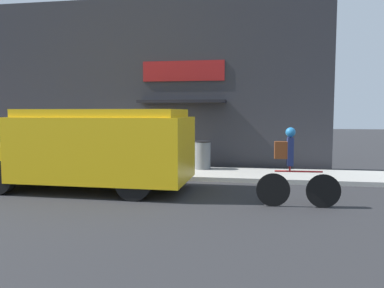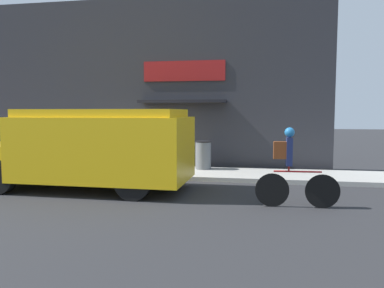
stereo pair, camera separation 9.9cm
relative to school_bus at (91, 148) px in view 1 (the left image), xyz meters
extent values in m
plane|color=#2B2B2D|center=(0.44, 1.58, -1.08)|extent=(70.00, 70.00, 0.00)
cube|color=#ADAAA3|center=(0.44, 2.60, -1.02)|extent=(28.00, 2.05, 0.13)
cube|color=#2D2D33|center=(0.44, 4.01, 1.90)|extent=(12.38, 0.18, 5.96)
cube|color=maroon|center=(1.64, 3.90, 2.32)|extent=(2.85, 0.05, 0.69)
cube|color=black|center=(1.64, 3.60, 1.27)|extent=(2.99, 0.63, 0.10)
cube|color=yellow|center=(0.35, -0.01, 0.00)|extent=(4.32, 2.17, 1.57)
cube|color=yellow|center=(-2.42, 0.04, -0.35)|extent=(1.29, 1.95, 0.86)
cube|color=yellow|center=(0.35, -0.01, 0.88)|extent=(3.97, 2.00, 0.19)
cube|color=red|center=(-0.81, 1.31, 0.08)|extent=(0.03, 0.44, 0.44)
cylinder|color=black|center=(-1.98, 0.92, -0.66)|extent=(0.86, 0.27, 0.85)
cylinder|color=black|center=(1.45, 0.87, -0.66)|extent=(0.86, 0.27, 0.85)
cylinder|color=black|center=(1.42, -0.91, -0.66)|extent=(0.86, 0.27, 0.85)
cylinder|color=black|center=(5.53, -0.89, -0.73)|extent=(0.71, 0.07, 0.71)
cylinder|color=black|center=(4.50, -0.94, -0.73)|extent=(0.71, 0.07, 0.71)
cylinder|color=red|center=(5.01, -0.92, -0.33)|extent=(0.98, 0.08, 0.04)
cylinder|color=red|center=(4.83, -0.93, -0.27)|extent=(0.04, 0.04, 0.12)
cube|color=navy|center=(4.83, -0.93, 0.09)|extent=(0.13, 0.21, 0.59)
sphere|color=#2375B7|center=(4.83, -0.93, 0.49)|extent=(0.21, 0.21, 0.21)
cube|color=brown|center=(4.64, -0.94, 0.12)|extent=(0.27, 0.15, 0.36)
cylinder|color=slate|center=(2.43, 3.13, -0.51)|extent=(0.51, 0.51, 0.88)
cylinder|color=black|center=(2.43, 3.13, -0.05)|extent=(0.52, 0.52, 0.04)
camera|label=1|loc=(4.10, -8.90, 0.92)|focal=35.00mm
camera|label=2|loc=(4.20, -8.88, 0.92)|focal=35.00mm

